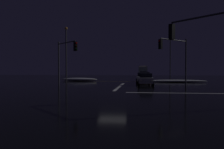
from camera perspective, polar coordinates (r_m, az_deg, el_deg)
ground at (r=21.46m, az=0.11°, el=-4.46°), size 120.00×120.00×0.10m
stop_line_north at (r=28.89m, az=1.91°, el=-2.87°), size 0.35×12.77×0.01m
centre_line_ns at (r=40.43m, az=3.39°, el=-1.68°), size 22.00×0.15×0.01m
crosswalk_bar_east at (r=21.88m, az=20.33°, el=-4.29°), size 12.77×0.40×0.01m
snow_bank_left_curb at (r=42.17m, az=-7.90°, el=-1.18°), size 6.35×1.50×0.57m
snow_bank_right_curb at (r=39.38m, az=15.40°, el=-1.51°), size 9.39×1.50×0.40m
sedan_silver at (r=31.12m, az=8.15°, el=-1.11°), size 2.02×4.33×1.57m
sedan_white at (r=36.71m, az=7.47°, el=-0.74°), size 2.02×4.33×1.57m
sedan_orange at (r=42.75m, az=7.96°, el=-0.46°), size 2.02×4.33×1.57m
sedan_gray at (r=48.46m, az=7.86°, el=-0.25°), size 2.02×4.33×1.57m
sedan_blue at (r=54.30m, az=7.79°, el=-0.08°), size 2.02×4.33×1.57m
sedan_green at (r=60.77m, az=7.49°, el=0.06°), size 2.02×4.33×1.57m
box_truck at (r=68.66m, az=7.47°, el=0.96°), size 2.68×8.28×3.08m
traffic_signal_se at (r=15.37m, az=21.73°, el=7.91°), size 3.56×3.56×5.58m
traffic_signal_ne at (r=27.96m, az=15.02°, el=5.12°), size 3.58×3.58×5.72m
traffic_signal_nw at (r=29.21m, az=-11.12°, el=4.81°), size 3.40×3.40×5.61m
streetlamp_right_far at (r=50.78m, az=13.90°, el=5.39°), size 0.44×0.44×10.11m
streetlamp_left_near at (r=36.18m, az=-11.02°, el=5.71°), size 0.44×0.44×8.44m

